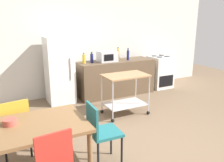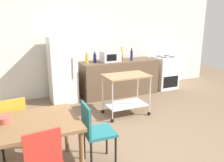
{
  "view_description": "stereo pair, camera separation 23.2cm",
  "coord_description": "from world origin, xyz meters",
  "views": [
    {
      "loc": [
        -1.9,
        -2.62,
        1.97
      ],
      "look_at": [
        0.07,
        1.2,
        0.8
      ],
      "focal_mm": 37.58,
      "sensor_mm": 36.0,
      "label": 1
    },
    {
      "loc": [
        -1.69,
        -2.73,
        1.97
      ],
      "look_at": [
        0.07,
        1.2,
        0.8
      ],
      "focal_mm": 37.58,
      "sensor_mm": 36.0,
      "label": 2
    }
  ],
  "objects": [
    {
      "name": "chair_mustard",
      "position": [
        -1.75,
        0.68,
        0.52
      ],
      "size": [
        0.46,
        0.46,
        0.89
      ],
      "rotation": [
        0.0,
        0.0,
        3.29
      ],
      "color": "gold",
      "rests_on": "ground_plane"
    },
    {
      "name": "ground_plane",
      "position": [
        0.0,
        0.0,
        0.0
      ],
      "size": [
        12.0,
        12.0,
        0.0
      ],
      "primitive_type": "plane",
      "color": "brown"
    },
    {
      "name": "bottle_hot_sauce",
      "position": [
        1.21,
        2.53,
        1.03
      ],
      "size": [
        0.06,
        0.06,
        0.32
      ],
      "color": "navy",
      "rests_on": "kitchen_counter"
    },
    {
      "name": "refrigerator",
      "position": [
        -0.55,
        2.7,
        0.78
      ],
      "size": [
        0.6,
        0.63,
        1.55
      ],
      "color": "white",
      "rests_on": "ground_plane"
    },
    {
      "name": "bottle_soda",
      "position": [
        0.03,
        2.6,
        1.01
      ],
      "size": [
        0.08,
        0.08,
        0.26
      ],
      "color": "gold",
      "rests_on": "kitchen_counter"
    },
    {
      "name": "microwave",
      "position": [
        0.64,
        2.59,
        1.03
      ],
      "size": [
        0.46,
        0.35,
        0.26
      ],
      "color": "silver",
      "rests_on": "kitchen_counter"
    },
    {
      "name": "back_wall",
      "position": [
        0.0,
        3.2,
        1.45
      ],
      "size": [
        8.4,
        0.12,
        2.9
      ],
      "primitive_type": "cube",
      "color": "silver",
      "rests_on": "ground_plane"
    },
    {
      "name": "fruit_bowl",
      "position": [
        -1.81,
        0.16,
        0.79
      ],
      "size": [
        0.16,
        0.16,
        0.07
      ],
      "primitive_type": "cylinder",
      "color": "#B24C3F",
      "rests_on": "dining_table"
    },
    {
      "name": "bottle_wine",
      "position": [
        1.01,
        2.69,
        1.03
      ],
      "size": [
        0.07,
        0.07,
        0.32
      ],
      "color": "gold",
      "rests_on": "kitchen_counter"
    },
    {
      "name": "kitchen_counter",
      "position": [
        0.9,
        2.6,
        0.45
      ],
      "size": [
        2.0,
        0.64,
        0.9
      ],
      "primitive_type": "cube",
      "color": "brown",
      "rests_on": "ground_plane"
    },
    {
      "name": "kitchen_cart",
      "position": [
        0.45,
        1.35,
        0.57
      ],
      "size": [
        0.91,
        0.57,
        0.85
      ],
      "color": "#A37A51",
      "rests_on": "ground_plane"
    },
    {
      "name": "stove_oven",
      "position": [
        2.35,
        2.62,
        0.45
      ],
      "size": [
        0.6,
        0.61,
        0.92
      ],
      "color": "white",
      "rests_on": "ground_plane"
    },
    {
      "name": "bottle_olive_oil",
      "position": [
        0.24,
        2.61,
        1.01
      ],
      "size": [
        0.08,
        0.08,
        0.27
      ],
      "color": "navy",
      "rests_on": "kitchen_counter"
    },
    {
      "name": "dining_table",
      "position": [
        -1.71,
        0.04,
        0.67
      ],
      "size": [
        1.5,
        0.9,
        0.75
      ],
      "color": "brown",
      "rests_on": "ground_plane"
    },
    {
      "name": "chair_teal",
      "position": [
        -0.74,
        -0.03,
        0.52
      ],
      "size": [
        0.41,
        0.41,
        0.89
      ],
      "rotation": [
        0.0,
        0.0,
        1.54
      ],
      "color": "#1E666B",
      "rests_on": "ground_plane"
    }
  ]
}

